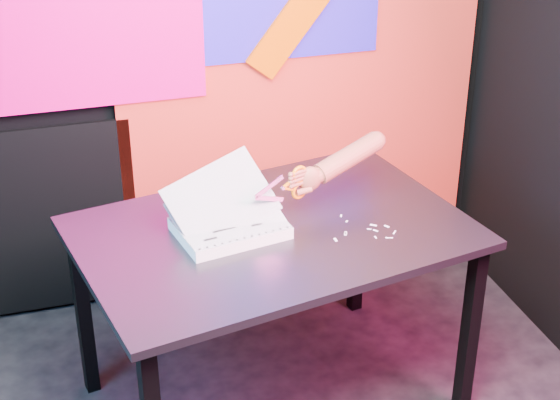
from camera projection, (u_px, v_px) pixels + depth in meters
name	position (u px, v px, depth m)	size (l,w,h in m)	color
room	(235.00, 151.00, 2.08)	(3.01, 3.01, 2.71)	black
backdrop	(166.00, 96.00, 3.52)	(2.88, 0.05, 2.08)	red
work_table	(273.00, 249.00, 2.99)	(1.46, 1.12, 0.75)	black
printout_stack	(230.00, 226.00, 2.92)	(0.43, 0.32, 0.27)	silver
scissors	(296.00, 184.00, 2.97)	(0.21, 0.09, 0.13)	#B4B4B7
hand_forearm	(342.00, 161.00, 3.07)	(0.41, 0.19, 0.15)	brown
paper_clippings	(365.00, 231.00, 2.94)	(0.23, 0.21, 0.00)	silver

